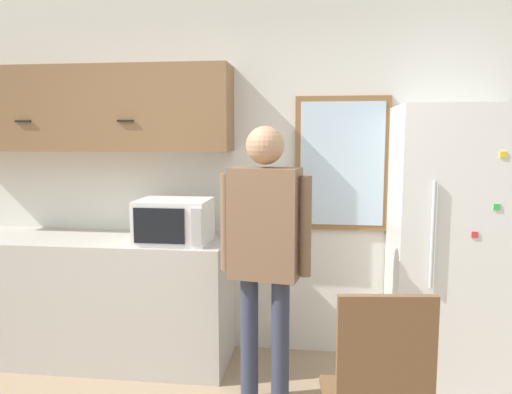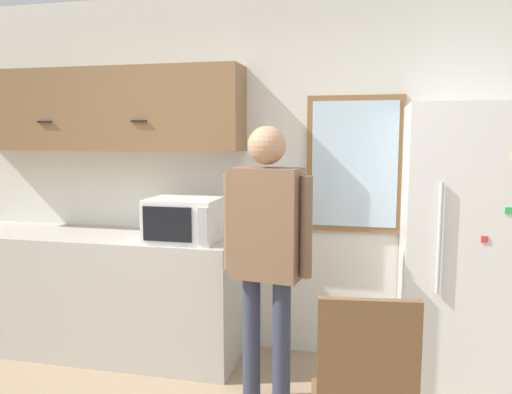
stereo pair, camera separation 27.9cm
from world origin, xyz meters
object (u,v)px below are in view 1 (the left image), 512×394
(microwave, at_px, (174,221))
(chair, at_px, (379,390))
(refrigerator, at_px, (454,247))
(person, at_px, (265,238))

(microwave, xyz_separation_m, chair, (1.27, -1.16, -0.53))
(refrigerator, distance_m, chair, 1.42)
(microwave, bearing_deg, refrigerator, 1.83)
(microwave, height_order, refrigerator, refrigerator)
(microwave, bearing_deg, chair, -42.49)
(person, relative_size, refrigerator, 0.93)
(person, xyz_separation_m, chair, (0.59, -0.77, -0.51))
(microwave, relative_size, refrigerator, 0.27)
(microwave, height_order, person, person)
(chair, bearing_deg, microwave, -49.17)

